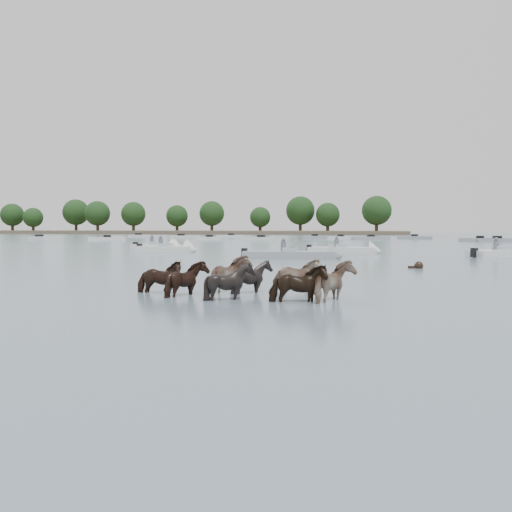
# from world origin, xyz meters

# --- Properties ---
(ground) EXTENTS (400.00, 400.00, 0.00)m
(ground) POSITION_xyz_m (0.00, 0.00, 0.00)
(ground) COLOR slate
(ground) RESTS_ON ground
(shoreline) EXTENTS (160.00, 30.00, 1.00)m
(shoreline) POSITION_xyz_m (-70.00, 150.00, 0.50)
(shoreline) COLOR #4C4233
(shoreline) RESTS_ON ground
(pony_herd) EXTENTS (6.73, 3.82, 1.39)m
(pony_herd) POSITION_xyz_m (1.14, 2.27, 0.39)
(pony_herd) COLOR black
(pony_herd) RESTS_ON ground
(swimming_pony) EXTENTS (0.72, 0.44, 0.44)m
(swimming_pony) POSITION_xyz_m (6.37, 14.51, 0.10)
(swimming_pony) COLOR black
(swimming_pony) RESTS_ON ground
(motorboat_a) EXTENTS (5.31, 1.80, 1.92)m
(motorboat_a) POSITION_xyz_m (-11.88, 27.82, 0.23)
(motorboat_a) COLOR silver
(motorboat_a) RESTS_ON ground
(motorboat_b) EXTENTS (6.55, 1.96, 1.92)m
(motorboat_b) POSITION_xyz_m (-0.33, 21.07, 0.22)
(motorboat_b) COLOR gray
(motorboat_b) RESTS_ON ground
(motorboat_c) EXTENTS (5.72, 1.81, 1.92)m
(motorboat_c) POSITION_xyz_m (2.21, 28.97, 0.23)
(motorboat_c) COLOR silver
(motorboat_c) RESTS_ON ground
(motorboat_d) EXTENTS (5.38, 4.86, 1.92)m
(motorboat_d) POSITION_xyz_m (12.97, 27.04, 0.22)
(motorboat_d) COLOR silver
(motorboat_d) RESTS_ON ground
(motorboat_f) EXTENTS (5.34, 2.60, 1.92)m
(motorboat_f) POSITION_xyz_m (-14.68, 32.01, 0.23)
(motorboat_f) COLOR silver
(motorboat_f) RESTS_ON ground
(distant_flotilla) EXTENTS (108.13, 30.35, 0.93)m
(distant_flotilla) POSITION_xyz_m (0.98, 76.56, 0.26)
(distant_flotilla) COLOR silver
(distant_flotilla) RESTS_ON ground
(treeline) EXTENTS (151.93, 16.80, 12.01)m
(treeline) POSITION_xyz_m (-72.21, 154.87, 6.69)
(treeline) COLOR #382619
(treeline) RESTS_ON ground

